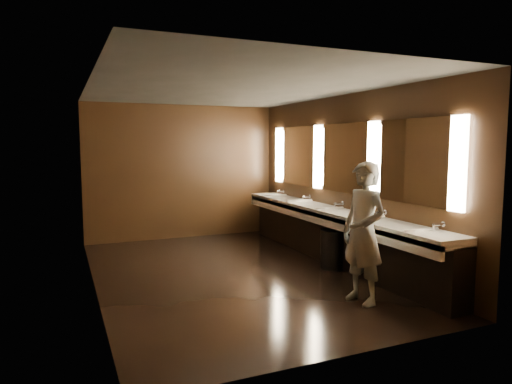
# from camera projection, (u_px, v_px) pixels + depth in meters

# --- Properties ---
(floor) EXTENTS (6.00, 6.00, 0.00)m
(floor) POSITION_uv_depth(u_px,v_px,m) (233.00, 274.00, 7.01)
(floor) COLOR black
(floor) RESTS_ON ground
(ceiling) EXTENTS (4.00, 6.00, 0.02)m
(ceiling) POSITION_uv_depth(u_px,v_px,m) (232.00, 88.00, 6.72)
(ceiling) COLOR #2D2D2B
(ceiling) RESTS_ON wall_back
(wall_back) EXTENTS (4.00, 0.02, 2.80)m
(wall_back) POSITION_uv_depth(u_px,v_px,m) (183.00, 172.00, 9.60)
(wall_back) COLOR black
(wall_back) RESTS_ON floor
(wall_front) EXTENTS (4.00, 0.02, 2.80)m
(wall_front) POSITION_uv_depth(u_px,v_px,m) (348.00, 209.00, 4.13)
(wall_front) COLOR black
(wall_front) RESTS_ON floor
(wall_left) EXTENTS (0.02, 6.00, 2.80)m
(wall_left) POSITION_uv_depth(u_px,v_px,m) (92.00, 188.00, 6.07)
(wall_left) COLOR black
(wall_left) RESTS_ON floor
(wall_right) EXTENTS (0.02, 6.00, 2.80)m
(wall_right) POSITION_uv_depth(u_px,v_px,m) (344.00, 179.00, 7.65)
(wall_right) COLOR black
(wall_right) RESTS_ON floor
(sink_counter) EXTENTS (0.55, 5.40, 1.01)m
(sink_counter) POSITION_uv_depth(u_px,v_px,m) (333.00, 233.00, 7.67)
(sink_counter) COLOR black
(sink_counter) RESTS_ON floor
(mirror_band) EXTENTS (0.06, 5.03, 1.15)m
(mirror_band) POSITION_uv_depth(u_px,v_px,m) (343.00, 158.00, 7.61)
(mirror_band) COLOR #FFE5BA
(mirror_band) RESTS_ON wall_right
(person) EXTENTS (0.52, 0.70, 1.77)m
(person) POSITION_uv_depth(u_px,v_px,m) (364.00, 233.00, 5.66)
(person) COLOR #83A8C4
(person) RESTS_ON floor
(trash_bin) EXTENTS (0.48, 0.48, 0.62)m
(trash_bin) POSITION_uv_depth(u_px,v_px,m) (333.00, 249.00, 7.28)
(trash_bin) COLOR black
(trash_bin) RESTS_ON floor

